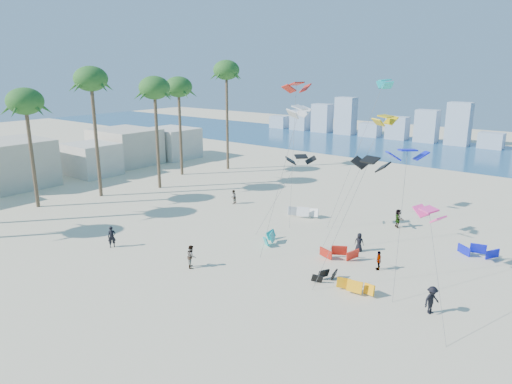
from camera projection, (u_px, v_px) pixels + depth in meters
The scene contains 10 objects.
ground at pixel (74, 297), 31.47m from camera, with size 220.00×220.00×0.00m, color beige.
ocean at pixel (432, 151), 85.80m from camera, with size 220.00×220.00×0.00m, color navy.
kitesurfer_near at pixel (112, 237), 39.93m from camera, with size 0.68×0.45×1.87m, color black.
kitesurfer_mid at pixel (191, 256), 35.96m from camera, with size 0.87×0.68×1.79m, color gray.
kitesurfers_far at pixel (378, 240), 39.52m from camera, with size 32.05×15.92×1.84m.
grounded_kites at pixel (348, 245), 39.43m from camera, with size 20.32×13.86×1.02m.
flying_kites at pixel (393, 117), 38.24m from camera, with size 27.88×28.63×18.45m.
palm_row at pixel (94, 91), 52.94m from camera, with size 7.81×44.80×16.04m.
beachfront_buildings at pixel (77, 156), 66.77m from camera, with size 11.50×43.00×6.00m.
distant_skyline at pixel (445, 128), 93.26m from camera, with size 85.00×3.00×8.40m.
Camera 1 is at (27.43, -14.61, 15.07)m, focal length 32.66 mm.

